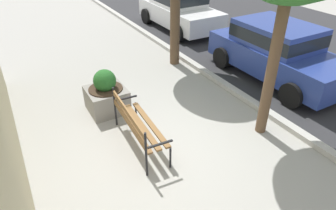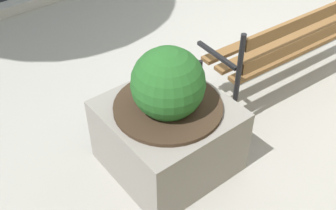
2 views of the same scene
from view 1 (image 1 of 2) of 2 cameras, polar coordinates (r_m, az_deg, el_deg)
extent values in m
plane|color=#9E9B93|center=(6.23, -2.66, -8.03)|extent=(80.00, 80.00, 0.00)
cube|color=#B2AFA8|center=(7.68, 16.97, -0.55)|extent=(60.00, 0.20, 0.12)
cube|color=brown|center=(6.05, -6.52, -4.28)|extent=(1.70, 0.21, 0.04)
cube|color=brown|center=(6.09, -4.93, -3.86)|extent=(1.70, 0.21, 0.04)
cube|color=brown|center=(6.15, -3.38, -3.43)|extent=(1.70, 0.21, 0.04)
cube|color=brown|center=(5.93, -7.43, -3.17)|extent=(1.70, 0.13, 0.11)
cube|color=brown|center=(5.80, -7.58, -1.38)|extent=(1.70, 0.13, 0.11)
cylinder|color=black|center=(6.96, -6.02, -1.16)|extent=(0.04, 0.04, 0.45)
cylinder|color=black|center=(6.72, -9.88, -0.31)|extent=(0.04, 0.04, 0.95)
cube|color=black|center=(6.70, -7.80, 1.28)|extent=(0.06, 0.48, 0.03)
cylinder|color=black|center=(5.66, 0.45, -9.86)|extent=(0.04, 0.04, 0.45)
cylinder|color=black|center=(5.35, -4.11, -9.30)|extent=(0.04, 0.04, 0.95)
cube|color=black|center=(5.34, -1.47, -7.31)|extent=(0.06, 0.48, 0.03)
cube|color=gray|center=(7.38, -11.34, 0.97)|extent=(0.88, 0.88, 0.57)
cylinder|color=#38281C|center=(7.24, -11.59, 3.01)|extent=(0.79, 0.79, 0.03)
sphere|color=#235B23|center=(7.14, -11.76, 4.48)|extent=(0.52, 0.52, 0.52)
cylinder|color=brown|center=(9.36, 1.32, 16.53)|extent=(0.29, 0.29, 3.07)
cylinder|color=brown|center=(6.25, 19.01, 7.13)|extent=(0.22, 0.22, 3.12)
cube|color=silver|center=(13.02, 2.15, 16.64)|extent=(4.12, 1.75, 0.70)
cylinder|color=black|center=(12.53, 8.86, 14.32)|extent=(0.64, 0.23, 0.64)
cylinder|color=black|center=(11.59, 2.02, 13.24)|extent=(0.64, 0.23, 0.64)
cylinder|color=black|center=(14.62, 2.20, 17.15)|extent=(0.64, 0.23, 0.64)
cylinder|color=black|center=(13.82, -4.04, 16.24)|extent=(0.64, 0.23, 0.64)
cube|color=navy|center=(9.17, 19.71, 8.22)|extent=(4.12, 1.75, 0.70)
cube|color=navy|center=(9.04, 19.76, 12.34)|extent=(2.15, 1.59, 0.60)
cube|color=black|center=(9.04, 19.76, 12.34)|extent=(2.16, 1.61, 0.33)
cylinder|color=black|center=(9.25, 28.93, 4.22)|extent=(0.64, 0.23, 0.64)
cylinder|color=black|center=(7.94, 22.14, 1.70)|extent=(0.64, 0.23, 0.64)
cylinder|color=black|center=(10.68, 17.31, 10.20)|extent=(0.64, 0.23, 0.64)
cylinder|color=black|center=(9.57, 10.09, 8.69)|extent=(0.64, 0.23, 0.64)
camera|label=2|loc=(7.69, -30.21, 16.87)|focal=44.68mm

